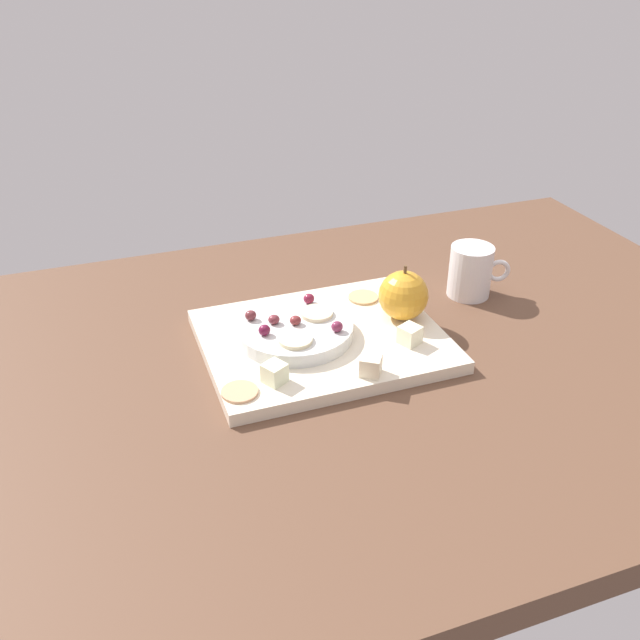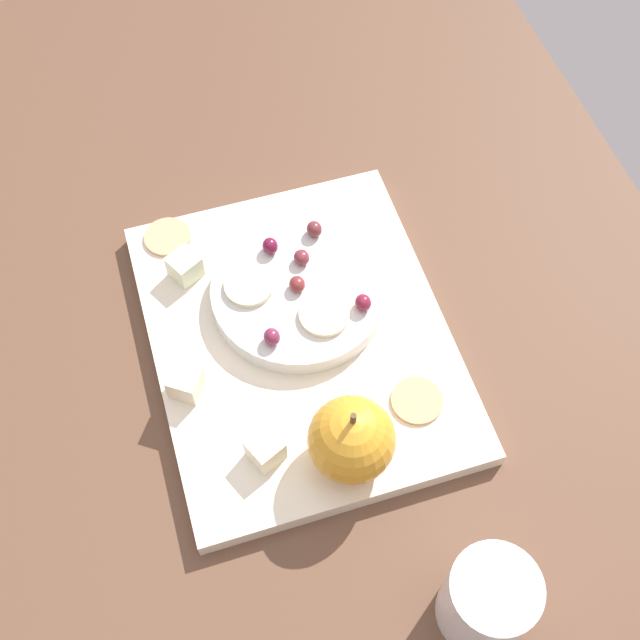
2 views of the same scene
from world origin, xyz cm
name	(u,v)px [view 1 (image 1 of 2)]	position (x,y,z in cm)	size (l,w,h in cm)	color
table	(361,364)	(0.00, 0.00, 2.04)	(132.75, 90.68, 4.09)	brown
platter	(322,340)	(4.82, -3.55, 5.07)	(35.30, 28.32, 1.96)	silver
serving_dish	(295,330)	(8.82, -4.67, 7.10)	(17.39, 17.39, 2.08)	silver
apple_whole	(403,295)	(-8.67, -4.31, 9.90)	(7.69, 7.69, 7.69)	orange
apple_stem	(405,269)	(-8.67, -4.31, 14.34)	(0.50, 0.50, 1.20)	brown
cheese_cube_0	(371,365)	(2.10, 8.18, 7.44)	(2.76, 2.76, 2.76)	#F1E3BD
cheese_cube_1	(410,335)	(-6.38, 2.87, 7.44)	(2.76, 2.76, 2.76)	#F9F2C8
cheese_cube_2	(275,373)	(14.93, 5.50, 7.44)	(2.76, 2.76, 2.76)	#EBF3C8
cracker_0	(363,297)	(-5.35, -11.93, 6.25)	(4.88, 4.88, 0.40)	tan
cracker_1	(240,392)	(20.01, 6.42, 6.25)	(4.88, 4.88, 0.40)	tan
grape_0	(274,319)	(11.61, -5.80, 8.84)	(1.72, 1.55, 1.40)	maroon
grape_1	(295,320)	(8.70, -4.50, 8.83)	(1.72, 1.55, 1.38)	maroon
grape_2	(251,315)	(14.55, -8.02, 8.91)	(1.72, 1.55, 1.54)	maroon
grape_3	(337,327)	(3.66, -0.57, 8.95)	(1.72, 1.55, 1.62)	maroon
grape_4	(309,299)	(4.74, -9.93, 8.93)	(1.72, 1.55, 1.59)	maroon
grape_5	(264,330)	(13.81, -3.18, 8.95)	(1.72, 1.55, 1.63)	maroon
apple_slice_0	(317,313)	(4.83, -6.04, 8.44)	(4.87, 4.87, 0.60)	beige
apple_slice_1	(295,339)	(10.17, -0.13, 8.44)	(4.87, 4.87, 0.60)	beige
cup	(471,271)	(-24.33, -10.50, 8.50)	(10.20, 7.19, 8.83)	silver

